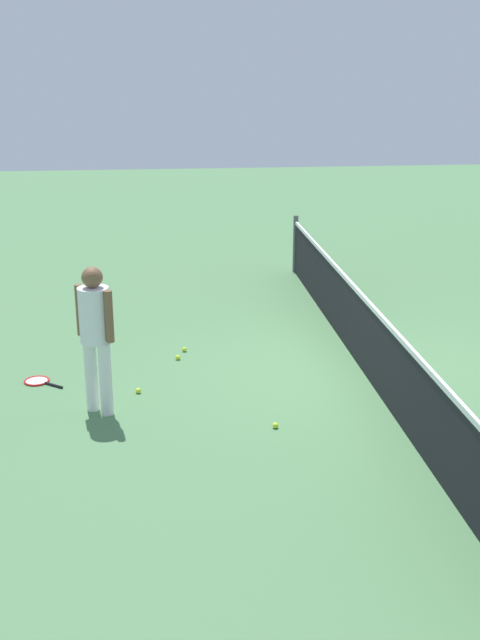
{
  "coord_description": "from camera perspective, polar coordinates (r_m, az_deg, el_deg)",
  "views": [
    {
      "loc": [
        9.0,
        -2.59,
        3.79
      ],
      "look_at": [
        0.42,
        -1.64,
        0.9
      ],
      "focal_mm": 43.55,
      "sensor_mm": 36.0,
      "label": 1
    }
  ],
  "objects": [
    {
      "name": "ground_plane",
      "position": [
        10.1,
        9.06,
        -3.76
      ],
      "size": [
        40.0,
        40.0,
        0.0
      ],
      "primitive_type": "plane",
      "color": "#4C7A4C"
    },
    {
      "name": "tennis_ball_near_player",
      "position": [
        10.66,
        -4.11,
        -2.17
      ],
      "size": [
        0.07,
        0.07,
        0.07
      ],
      "primitive_type": "sphere",
      "color": "#C6E033",
      "rests_on": "ground_plane"
    },
    {
      "name": "tennis_ball_midcourt",
      "position": [
        10.38,
        -4.59,
        -2.76
      ],
      "size": [
        0.07,
        0.07,
        0.07
      ],
      "primitive_type": "sphere",
      "color": "#C6E033",
      "rests_on": "ground_plane"
    },
    {
      "name": "court_net",
      "position": [
        9.92,
        9.21,
        -1.08
      ],
      "size": [
        10.09,
        0.09,
        1.07
      ],
      "color": "#4C4C51",
      "rests_on": "ground_plane"
    },
    {
      "name": "player_near_side",
      "position": [
        8.64,
        -10.59,
        -0.58
      ],
      "size": [
        0.48,
        0.48,
        1.7
      ],
      "color": "white",
      "rests_on": "ground_plane"
    },
    {
      "name": "tennis_ball_by_net",
      "position": [
        8.5,
        2.62,
        -7.74
      ],
      "size": [
        0.07,
        0.07,
        0.07
      ],
      "primitive_type": "sphere",
      "color": "#C6E033",
      "rests_on": "ground_plane"
    },
    {
      "name": "tennis_racket_near_player",
      "position": [
        9.97,
        -14.6,
        -4.38
      ],
      "size": [
        0.49,
        0.57,
        0.03
      ],
      "color": "red",
      "rests_on": "ground_plane"
    },
    {
      "name": "tennis_ball_baseline",
      "position": [
        9.41,
        -7.48,
        -5.17
      ],
      "size": [
        0.07,
        0.07,
        0.07
      ],
      "primitive_type": "sphere",
      "color": "#C6E033",
      "rests_on": "ground_plane"
    }
  ]
}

